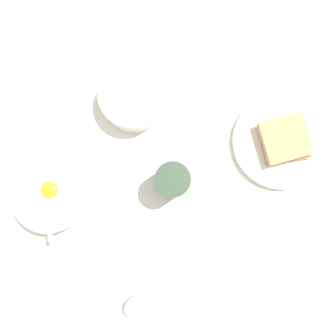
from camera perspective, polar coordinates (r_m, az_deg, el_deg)
ground_plane at (r=0.65m, az=6.48°, el=-3.97°), size 3.00×3.00×0.00m
egg_bowl at (r=0.66m, az=-19.62°, el=-4.51°), size 0.14×0.14×0.07m
toast_plate at (r=0.68m, az=18.95°, el=4.34°), size 0.19×0.19×0.02m
toast_sandwich at (r=0.66m, az=19.73°, el=4.59°), size 0.12×0.12×0.03m
soup_spoon at (r=0.67m, az=-3.66°, el=-22.55°), size 0.13×0.13×0.03m
congee_bowl at (r=0.64m, az=-6.10°, el=12.19°), size 0.13×0.13×0.05m
drinking_cup at (r=0.60m, az=0.77°, el=-2.13°), size 0.06×0.06×0.09m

